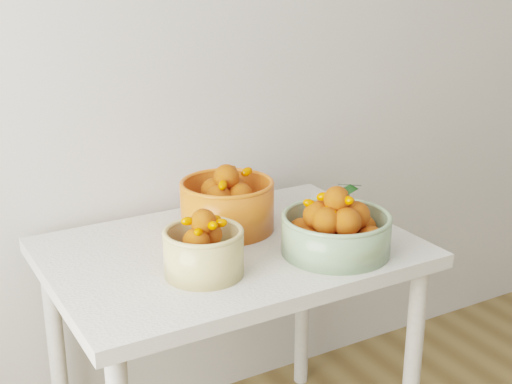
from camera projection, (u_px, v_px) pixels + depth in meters
table at (231, 277)px, 2.01m from camera, size 1.00×0.70×0.75m
bowl_cream at (204, 250)px, 1.79m from camera, size 0.24×0.24×0.18m
bowl_green at (336, 229)px, 1.92m from camera, size 0.36×0.36×0.19m
bowl_orange at (227, 204)px, 2.08m from camera, size 0.31×0.31×0.20m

